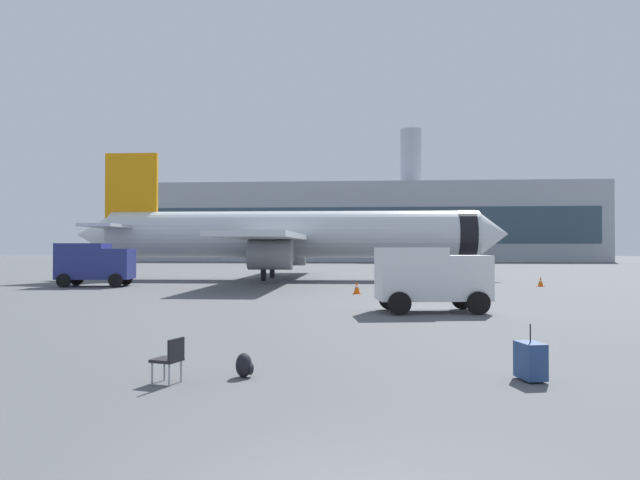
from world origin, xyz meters
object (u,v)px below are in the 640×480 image
object	(u,v)px
safety_cone_outer	(381,288)
traveller_backpack	(245,365)
safety_cone_mid	(357,287)
cargo_van	(431,276)
safety_cone_far	(541,281)
gate_chair	(170,357)
airplane_at_gate	(289,235)
service_truck	(95,262)
rolling_suitcase	(530,361)
safety_cone_near	(484,288)

from	to	relation	value
safety_cone_outer	traveller_backpack	xyz separation A→B (m)	(-3.28, -22.52, -0.09)
safety_cone_mid	safety_cone_outer	xyz separation A→B (m)	(1.35, 0.37, -0.03)
cargo_van	safety_cone_far	world-z (taller)	cargo_van
safety_cone_outer	gate_chair	bearing A→B (deg)	-101.18
safety_cone_far	traveller_backpack	world-z (taller)	safety_cone_far
airplane_at_gate	service_truck	distance (m)	15.58
safety_cone_mid	rolling_suitcase	distance (m)	22.35
safety_cone_far	cargo_van	bearing A→B (deg)	-118.20
gate_chair	rolling_suitcase	bearing A→B (deg)	6.24
safety_cone_outer	rolling_suitcase	world-z (taller)	rolling_suitcase
service_truck	safety_cone_outer	bearing A→B (deg)	-14.38
service_truck	gate_chair	world-z (taller)	service_truck
service_truck	gate_chair	distance (m)	31.58
rolling_suitcase	gate_chair	size ratio (longest dim) A/B	1.28
airplane_at_gate	gate_chair	bearing A→B (deg)	-86.23
safety_cone_mid	rolling_suitcase	bearing A→B (deg)	-80.58
service_truck	traveller_backpack	world-z (taller)	service_truck
traveller_backpack	gate_chair	bearing A→B (deg)	-153.07
safety_cone_near	safety_cone_outer	size ratio (longest dim) A/B	1.04
service_truck	safety_cone_mid	world-z (taller)	service_truck
safety_cone_outer	gate_chair	world-z (taller)	gate_chair
service_truck	safety_cone_near	distance (m)	25.32
safety_cone_near	safety_cone_outer	bearing A→B (deg)	-176.52
airplane_at_gate	safety_cone_mid	world-z (taller)	airplane_at_gate
traveller_backpack	gate_chair	distance (m)	1.48
safety_cone_near	safety_cone_far	world-z (taller)	safety_cone_near
service_truck	cargo_van	size ratio (longest dim) A/B	1.08
gate_chair	safety_cone_near	bearing A→B (deg)	66.10
traveller_backpack	cargo_van	bearing A→B (deg)	68.29
service_truck	safety_cone_far	xyz separation A→B (m)	(29.91, 2.27, -1.28)
traveller_backpack	gate_chair	size ratio (longest dim) A/B	0.56
rolling_suitcase	safety_cone_mid	bearing A→B (deg)	99.42
safety_cone_far	traveller_backpack	bearing A→B (deg)	-115.52
safety_cone_mid	safety_cone_far	distance (m)	14.36
service_truck	gate_chair	xyz separation A→B (m)	(14.45, -28.05, -1.11)
safety_cone_mid	safety_cone_outer	distance (m)	1.40
safety_cone_outer	traveller_backpack	distance (m)	22.75
safety_cone_near	traveller_backpack	distance (m)	24.63
safety_cone_far	safety_cone_near	bearing A→B (deg)	-126.54
airplane_at_gate	safety_cone_near	bearing A→B (deg)	-47.91
airplane_at_gate	gate_chair	size ratio (longest dim) A/B	41.44
traveller_backpack	gate_chair	world-z (taller)	gate_chair
service_truck	rolling_suitcase	size ratio (longest dim) A/B	4.54
service_truck	safety_cone_mid	size ratio (longest dim) A/B	6.90
safety_cone_near	rolling_suitcase	bearing A→B (deg)	-98.85
cargo_van	traveller_backpack	xyz separation A→B (m)	(-5.02, -12.61, -1.22)
cargo_van	traveller_backpack	distance (m)	13.62
service_truck	safety_cone_far	world-z (taller)	service_truck
cargo_van	safety_cone_outer	distance (m)	10.12
safety_cone_near	safety_cone_far	xyz separation A→B (m)	(5.03, 6.79, -0.01)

